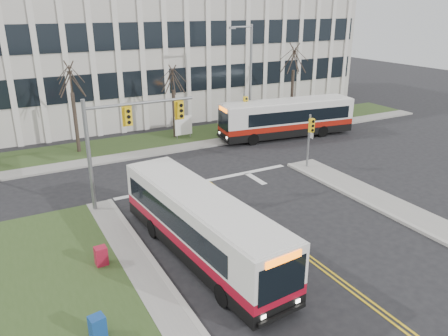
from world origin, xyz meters
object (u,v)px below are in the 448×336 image
newspaper_box_blue (98,328)px  newspaper_box_red (101,257)px  streetlight (249,74)px  bus_cross (287,119)px  directory_sign (183,126)px  bus_main (201,227)px

newspaper_box_blue → newspaper_box_red: 4.54m
streetlight → bus_cross: streetlight is taller
bus_cross → streetlight: bearing=-124.1°
newspaper_box_red → directory_sign: bearing=53.4°
bus_main → newspaper_box_red: bearing=158.8°
bus_cross → newspaper_box_blue: bearing=-42.7°
directory_sign → newspaper_box_blue: (-12.00, -20.34, -0.70)m
directory_sign → newspaper_box_red: 19.29m
streetlight → bus_main: bearing=-127.5°
newspaper_box_blue → bus_main: bearing=21.2°
directory_sign → bus_cross: bearing=-23.5°
bus_main → newspaper_box_blue: (-5.35, -3.14, -0.99)m
bus_main → bus_cross: (14.69, 13.70, 0.08)m
bus_main → newspaper_box_red: size_ratio=11.54×
streetlight → newspaper_box_red: 22.46m
newspaper_box_blue → bus_cross: bearing=30.8°
streetlight → newspaper_box_red: streetlight is taller
streetlight → directory_sign: streetlight is taller
bus_main → bus_cross: 20.09m
streetlight → directory_sign: bearing=166.8°
bus_main → newspaper_box_red: 4.45m
bus_main → newspaper_box_red: bus_main is taller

